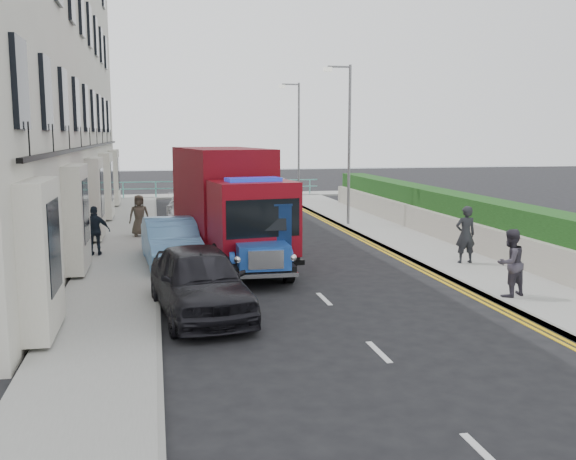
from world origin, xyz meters
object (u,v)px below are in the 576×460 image
(parked_car_front, at_px, (199,281))
(red_lorry, at_px, (228,201))
(lamp_mid, at_px, (347,136))
(pedestrian_east_near, at_px, (465,235))
(bedford_lorry, at_px, (257,244))
(lamp_far, at_px, (297,135))

(parked_car_front, bearing_deg, red_lorry, 70.55)
(lamp_mid, distance_m, pedestrian_east_near, 9.60)
(bedford_lorry, xyz_separation_m, parked_car_front, (-1.85, -3.44, -0.19))
(lamp_mid, bearing_deg, parked_car_front, -119.77)
(lamp_mid, height_order, lamp_far, same)
(bedford_lorry, distance_m, parked_car_front, 3.91)
(bedford_lorry, xyz_separation_m, red_lorry, (-0.47, 2.88, 0.93))
(pedestrian_east_near, bearing_deg, bedford_lorry, 4.03)
(pedestrian_east_near, bearing_deg, parked_car_front, 25.56)
(bedford_lorry, bearing_deg, lamp_mid, 60.83)
(lamp_mid, relative_size, pedestrian_east_near, 3.96)
(lamp_mid, bearing_deg, lamp_far, 90.00)
(lamp_far, distance_m, bedford_lorry, 20.29)
(red_lorry, bearing_deg, lamp_far, 61.60)
(lamp_far, relative_size, bedford_lorry, 1.53)
(parked_car_front, height_order, pedestrian_east_near, pedestrian_east_near)
(lamp_far, relative_size, parked_car_front, 1.51)
(lamp_far, bearing_deg, parked_car_front, -107.78)
(lamp_mid, height_order, red_lorry, lamp_mid)
(red_lorry, distance_m, pedestrian_east_near, 7.54)
(lamp_far, xyz_separation_m, red_lorry, (-5.92, -16.44, -2.08))
(lamp_far, distance_m, parked_car_front, 24.11)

